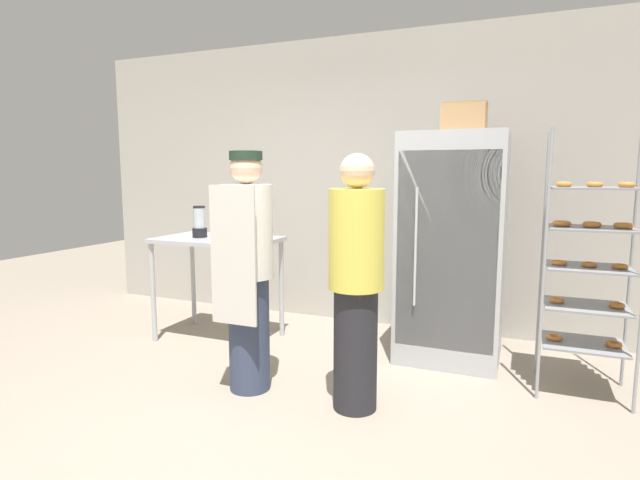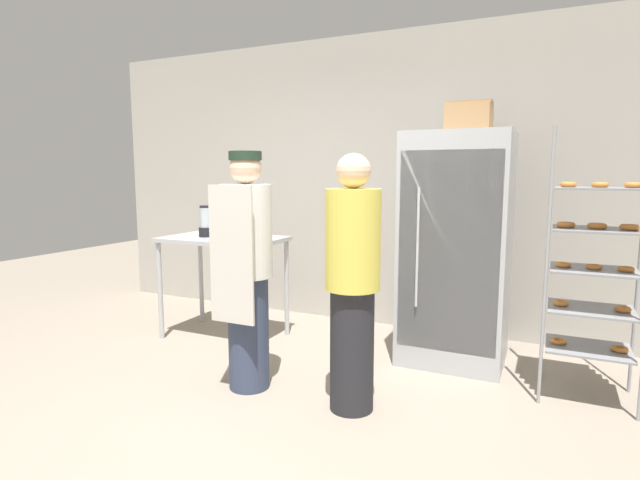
{
  "view_description": "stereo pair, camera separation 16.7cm",
  "coord_description": "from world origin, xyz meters",
  "px_view_note": "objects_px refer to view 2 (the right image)",
  "views": [
    {
      "loc": [
        1.38,
        -2.43,
        1.5
      ],
      "look_at": [
        0.04,
        0.83,
        1.03
      ],
      "focal_mm": 28.0,
      "sensor_mm": 36.0,
      "label": 1
    },
    {
      "loc": [
        1.54,
        -2.36,
        1.5
      ],
      "look_at": [
        0.04,
        0.83,
        1.03
      ],
      "focal_mm": 28.0,
      "sensor_mm": 36.0,
      "label": 2
    }
  ],
  "objects_px": {
    "refrigerator": "(456,249)",
    "baking_rack": "(594,266)",
    "donut_box": "(236,234)",
    "cardboard_storage_box": "(469,118)",
    "person_baker": "(247,268)",
    "blender_pitcher": "(206,223)",
    "person_customer": "(353,282)"
  },
  "relations": [
    {
      "from": "baking_rack",
      "to": "cardboard_storage_box",
      "type": "height_order",
      "value": "cardboard_storage_box"
    },
    {
      "from": "baking_rack",
      "to": "donut_box",
      "type": "bearing_deg",
      "value": -179.01
    },
    {
      "from": "refrigerator",
      "to": "baking_rack",
      "type": "height_order",
      "value": "refrigerator"
    },
    {
      "from": "refrigerator",
      "to": "baking_rack",
      "type": "bearing_deg",
      "value": -18.48
    },
    {
      "from": "refrigerator",
      "to": "cardboard_storage_box",
      "type": "height_order",
      "value": "cardboard_storage_box"
    },
    {
      "from": "person_baker",
      "to": "person_customer",
      "type": "distance_m",
      "value": 0.78
    },
    {
      "from": "baking_rack",
      "to": "person_customer",
      "type": "distance_m",
      "value": 1.6
    },
    {
      "from": "cardboard_storage_box",
      "to": "person_baker",
      "type": "xyz_separation_m",
      "value": [
        -1.25,
        -1.22,
        -1.07
      ]
    },
    {
      "from": "cardboard_storage_box",
      "to": "blender_pitcher",
      "type": "bearing_deg",
      "value": -169.49
    },
    {
      "from": "refrigerator",
      "to": "baking_rack",
      "type": "xyz_separation_m",
      "value": [
        0.94,
        -0.31,
        -0.01
      ]
    },
    {
      "from": "blender_pitcher",
      "to": "person_customer",
      "type": "distance_m",
      "value": 1.94
    },
    {
      "from": "baking_rack",
      "to": "blender_pitcher",
      "type": "xyz_separation_m",
      "value": [
        -3.12,
        -0.01,
        0.16
      ]
    },
    {
      "from": "blender_pitcher",
      "to": "person_baker",
      "type": "bearing_deg",
      "value": -39.79
    },
    {
      "from": "donut_box",
      "to": "person_baker",
      "type": "height_order",
      "value": "person_baker"
    },
    {
      "from": "donut_box",
      "to": "blender_pitcher",
      "type": "distance_m",
      "value": 0.36
    },
    {
      "from": "donut_box",
      "to": "cardboard_storage_box",
      "type": "xyz_separation_m",
      "value": [
        1.88,
        0.45,
        0.95
      ]
    },
    {
      "from": "baking_rack",
      "to": "blender_pitcher",
      "type": "relative_size",
      "value": 6.3
    },
    {
      "from": "person_baker",
      "to": "donut_box",
      "type": "bearing_deg",
      "value": 128.94
    },
    {
      "from": "baking_rack",
      "to": "person_baker",
      "type": "relative_size",
      "value": 1.09
    },
    {
      "from": "baking_rack",
      "to": "donut_box",
      "type": "relative_size",
      "value": 6.34
    },
    {
      "from": "refrigerator",
      "to": "blender_pitcher",
      "type": "height_order",
      "value": "refrigerator"
    },
    {
      "from": "refrigerator",
      "to": "blender_pitcher",
      "type": "xyz_separation_m",
      "value": [
        -2.17,
        -0.33,
        0.15
      ]
    },
    {
      "from": "baking_rack",
      "to": "person_baker",
      "type": "xyz_separation_m",
      "value": [
        -2.14,
        -0.82,
        -0.04
      ]
    },
    {
      "from": "refrigerator",
      "to": "donut_box",
      "type": "height_order",
      "value": "refrigerator"
    },
    {
      "from": "refrigerator",
      "to": "person_baker",
      "type": "bearing_deg",
      "value": -136.55
    },
    {
      "from": "baking_rack",
      "to": "cardboard_storage_box",
      "type": "relative_size",
      "value": 5.27
    },
    {
      "from": "person_customer",
      "to": "cardboard_storage_box",
      "type": "bearing_deg",
      "value": 68.63
    },
    {
      "from": "donut_box",
      "to": "person_customer",
      "type": "distance_m",
      "value": 1.61
    },
    {
      "from": "blender_pitcher",
      "to": "person_customer",
      "type": "height_order",
      "value": "person_customer"
    },
    {
      "from": "donut_box",
      "to": "cardboard_storage_box",
      "type": "distance_m",
      "value": 2.15
    },
    {
      "from": "donut_box",
      "to": "blender_pitcher",
      "type": "xyz_separation_m",
      "value": [
        -0.35,
        0.03,
        0.08
      ]
    },
    {
      "from": "donut_box",
      "to": "blender_pitcher",
      "type": "height_order",
      "value": "blender_pitcher"
    }
  ]
}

